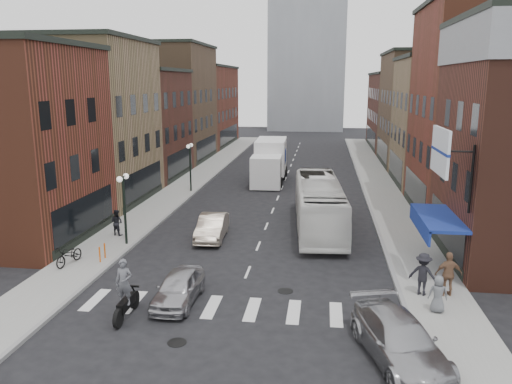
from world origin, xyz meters
TOP-DOWN VIEW (x-y plane):
  - ground at (0.00, 0.00)m, footprint 160.00×160.00m
  - sidewalk_left at (-8.50, 22.00)m, footprint 3.00×74.00m
  - sidewalk_right at (8.50, 22.00)m, footprint 3.00×74.00m
  - curb_left at (-7.00, 22.00)m, footprint 0.20×74.00m
  - curb_right at (7.00, 22.00)m, footprint 0.20×74.00m
  - crosswalk_stripes at (0.00, -3.00)m, footprint 12.00×2.20m
  - bldg_left_mid_a at (-14.99, 14.00)m, footprint 10.30×10.20m
  - bldg_left_mid_b at (-14.99, 24.00)m, footprint 10.30×10.20m
  - bldg_left_far_a at (-14.99, 35.00)m, footprint 10.30×12.20m
  - bldg_left_far_b at (-14.99, 49.00)m, footprint 10.30×16.20m
  - bldg_right_mid_a at (15.00, 14.00)m, footprint 10.30×10.20m
  - bldg_right_mid_b at (14.99, 24.00)m, footprint 10.30×10.20m
  - bldg_right_far_a at (14.99, 35.00)m, footprint 10.30×12.20m
  - bldg_right_far_b at (14.99, 49.00)m, footprint 10.30×16.20m
  - awning_blue at (8.93, 2.50)m, footprint 1.80×5.00m
  - billboard_sign at (8.59, 0.50)m, footprint 1.52×3.00m
  - streetlamp_near at (-7.40, 4.00)m, footprint 0.32×1.22m
  - streetlamp_far at (-7.40, 18.00)m, footprint 0.32×1.22m
  - bike_rack at (-7.60, 1.30)m, footprint 0.08×0.68m
  - box_truck at (-1.36, 23.53)m, footprint 2.89×8.85m
  - motorcycle_rider at (-4.02, -4.43)m, footprint 0.67×2.41m
  - transit_bus at (3.33, 8.88)m, footprint 3.50×11.59m
  - sedan_left_near at (-2.37, -2.76)m, footprint 1.64×3.95m
  - sedan_left_far at (-2.89, 6.00)m, footprint 1.76×4.39m
  - curb_car at (6.19, -6.14)m, footprint 3.45×5.52m
  - parked_bicycle at (-8.96, 0.47)m, footprint 0.99×1.98m
  - ped_left_solo at (-8.57, 5.48)m, footprint 0.85×0.63m
  - ped_right_a at (7.89, -0.88)m, footprint 1.34×1.02m
  - ped_right_b at (8.95, -0.83)m, footprint 1.18×0.67m
  - ped_right_c at (8.17, -2.52)m, footprint 0.78×0.54m

SIDE VIEW (x-z plane):
  - ground at x=0.00m, z-range 0.00..0.00m
  - curb_left at x=-7.00m, z-range -0.08..0.08m
  - curb_right at x=7.00m, z-range -0.08..0.08m
  - crosswalk_stripes at x=0.00m, z-range -0.01..0.01m
  - sidewalk_left at x=-8.50m, z-range 0.00..0.15m
  - sidewalk_right at x=8.50m, z-range 0.00..0.15m
  - bike_rack at x=-7.60m, z-range 0.15..0.95m
  - parked_bicycle at x=-8.96m, z-range 0.15..1.15m
  - sedan_left_near at x=-2.37m, z-range 0.00..1.34m
  - sedan_left_far at x=-2.89m, z-range 0.00..1.42m
  - curb_car at x=6.19m, z-range 0.00..1.49m
  - ped_right_c at x=8.17m, z-range 0.15..1.67m
  - ped_left_solo at x=-8.57m, z-range 0.15..1.70m
  - ped_right_a at x=7.89m, z-range 0.15..2.01m
  - ped_right_b at x=8.95m, z-range 0.15..2.09m
  - motorcycle_rider at x=-4.02m, z-range -0.08..2.38m
  - transit_bus at x=3.33m, z-range 0.00..3.18m
  - box_truck at x=-1.36m, z-range -0.02..3.80m
  - awning_blue at x=8.93m, z-range 2.24..3.02m
  - streetlamp_near at x=-7.40m, z-range 0.86..4.97m
  - streetlamp_far at x=-7.40m, z-range 0.86..4.97m
  - bldg_right_far_b at x=14.99m, z-range 0.00..10.30m
  - bldg_left_mid_b at x=-14.99m, z-range 0.00..10.30m
  - bldg_left_far_b at x=-14.99m, z-range 0.00..11.30m
  - bldg_right_mid_b at x=14.99m, z-range 0.00..11.30m
  - billboard_sign at x=8.59m, z-range 4.28..7.98m
  - bldg_right_far_a at x=14.99m, z-range 0.00..12.30m
  - bldg_left_mid_a at x=-14.99m, z-range 0.00..12.30m
  - bldg_left_far_a at x=-14.99m, z-range 0.00..13.30m
  - bldg_right_mid_a at x=15.00m, z-range 0.00..14.30m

